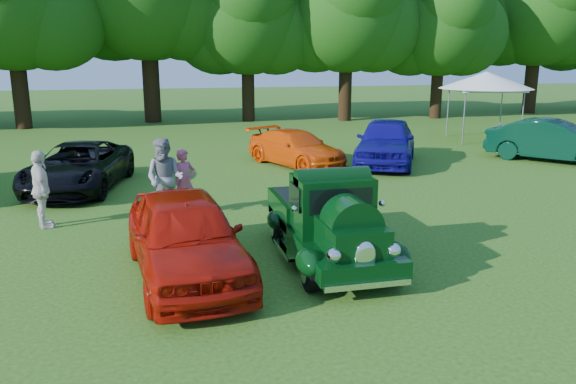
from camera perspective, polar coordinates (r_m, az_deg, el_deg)
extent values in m
plane|color=#254E12|center=(10.85, 2.72, -7.36)|extent=(120.00, 120.00, 0.00)
cylinder|color=black|center=(9.59, 2.34, -8.11)|extent=(0.20, 0.67, 0.67)
cylinder|color=black|center=(10.08, 10.70, -7.23)|extent=(0.20, 0.67, 0.67)
cylinder|color=black|center=(11.96, -1.04, -3.61)|extent=(0.20, 0.67, 0.67)
cylinder|color=black|center=(12.36, 5.83, -3.10)|extent=(0.20, 0.67, 0.67)
cube|color=black|center=(10.97, 4.22, -4.51)|extent=(1.57, 4.10, 0.31)
cube|color=black|center=(9.76, 6.44, -4.66)|extent=(1.00, 1.32, 0.56)
cube|color=black|center=(10.67, 4.47, -1.26)|extent=(1.42, 1.05, 1.09)
cube|color=black|center=(10.17, 5.35, -0.93)|extent=(1.18, 0.05, 0.47)
cube|color=black|center=(12.04, 2.45, -1.55)|extent=(1.57, 1.87, 0.53)
cube|color=black|center=(11.98, 2.46, -0.38)|extent=(1.35, 1.64, 0.05)
ellipsoid|color=black|center=(9.52, 2.19, -7.16)|extent=(0.45, 0.78, 0.45)
ellipsoid|color=black|center=(10.03, 10.89, -6.29)|extent=(0.45, 0.78, 0.45)
ellipsoid|color=black|center=(11.90, -1.30, -2.87)|extent=(0.35, 0.66, 0.38)
ellipsoid|color=black|center=(12.33, 6.09, -2.36)|extent=(0.35, 0.66, 0.38)
ellipsoid|color=white|center=(9.19, 7.86, -6.60)|extent=(0.37, 0.11, 0.54)
sphere|color=white|center=(9.06, 4.70, -6.44)|extent=(0.25, 0.25, 0.25)
sphere|color=white|center=(9.42, 10.64, -5.86)|extent=(0.25, 0.25, 0.25)
cube|color=white|center=(9.23, 8.08, -9.32)|extent=(1.47, 0.10, 0.10)
cube|color=white|center=(13.01, 1.31, -2.04)|extent=(1.47, 0.10, 0.10)
imported|color=#9C1006|center=(10.18, -10.38, -4.41)|extent=(2.31, 4.69, 1.54)
imported|color=black|center=(17.74, -20.51, 2.43)|extent=(3.24, 5.32, 1.38)
imported|color=#E24907|center=(20.35, 0.83, 4.49)|extent=(3.42, 4.67, 1.26)
imported|color=#0F0A77|center=(20.82, 9.92, 5.09)|extent=(4.03, 5.31, 1.69)
imported|color=black|center=(23.31, 25.39, 4.72)|extent=(4.28, 4.70, 1.56)
imported|color=#BE4E67|center=(14.26, -10.46, 1.04)|extent=(0.72, 0.64, 1.65)
imported|color=gray|center=(13.90, -12.38, 1.32)|extent=(1.17, 1.06, 1.98)
imported|color=silver|center=(14.03, -23.78, 0.23)|extent=(0.74, 1.15, 1.81)
cube|color=white|center=(27.80, 19.41, 9.78)|extent=(3.47, 3.47, 0.12)
cone|color=white|center=(27.78, 19.48, 10.67)|extent=(5.09, 5.09, 0.77)
cylinder|color=slate|center=(26.27, 17.44, 7.11)|extent=(0.06, 0.06, 2.30)
cylinder|color=slate|center=(28.74, 15.92, 7.73)|extent=(0.06, 0.06, 2.30)
cylinder|color=slate|center=(27.15, 22.70, 6.88)|extent=(0.06, 0.06, 2.30)
cylinder|color=slate|center=(29.54, 20.80, 7.52)|extent=(0.06, 0.06, 2.30)
cylinder|color=black|center=(33.85, -25.56, 9.39)|extent=(0.84, 0.84, 4.21)
cylinder|color=black|center=(34.65, -13.74, 10.94)|extent=(0.98, 0.98, 4.88)
cylinder|color=black|center=(34.28, -4.07, 10.33)|extent=(0.75, 0.75, 3.76)
sphere|color=#0F470F|center=(34.29, -4.20, 17.49)|extent=(6.87, 6.87, 6.87)
cylinder|color=black|center=(34.71, 5.83, 10.47)|extent=(0.78, 0.78, 3.92)
sphere|color=#0F470F|center=(34.74, 6.01, 17.85)|extent=(7.17, 7.17, 7.17)
cylinder|color=black|center=(37.06, 14.85, 10.03)|extent=(0.72, 0.72, 3.58)
sphere|color=#0F470F|center=(37.05, 15.25, 16.34)|extent=(6.55, 6.55, 6.55)
cylinder|color=black|center=(42.44, 23.47, 10.30)|extent=(0.87, 0.87, 4.34)
sphere|color=#0F470F|center=(42.53, 24.13, 16.94)|extent=(7.93, 7.93, 7.93)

